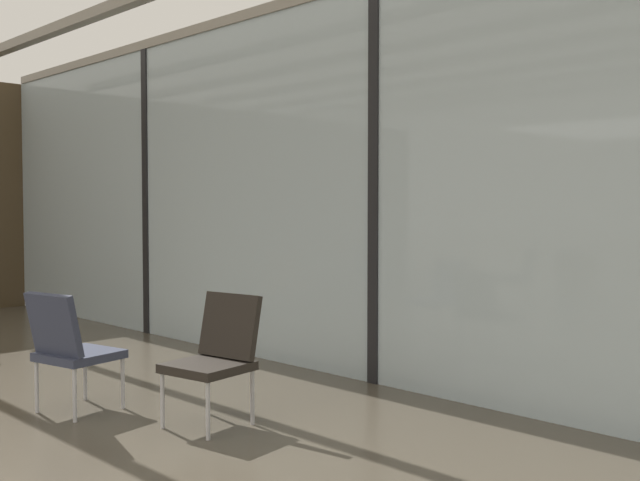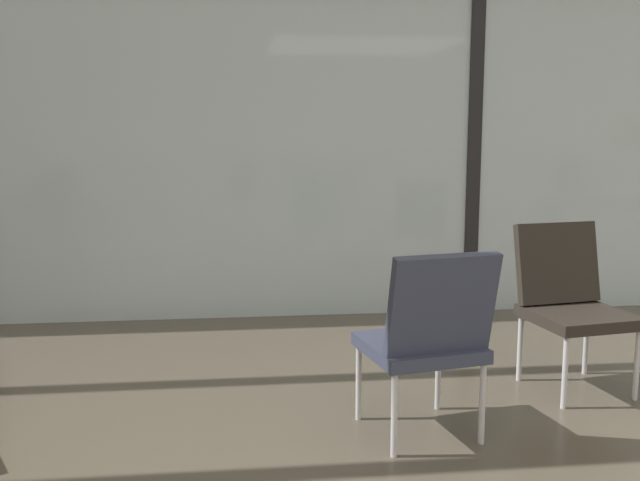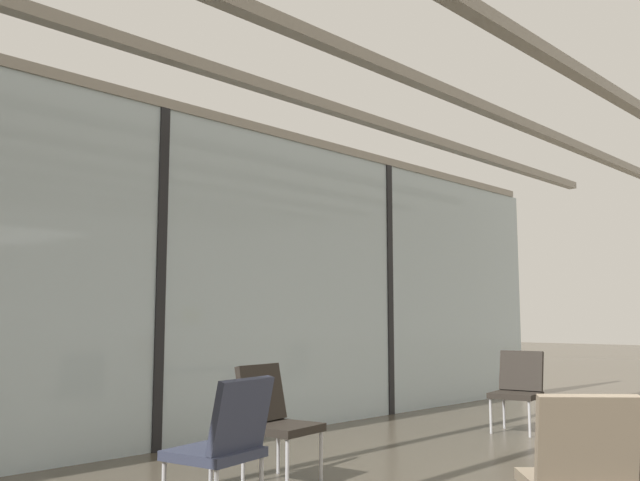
{
  "view_description": "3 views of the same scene",
  "coord_description": "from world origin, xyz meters",
  "views": [
    {
      "loc": [
        4.02,
        0.55,
        1.46
      ],
      "look_at": [
        -1.43,
        5.96,
        1.12
      ],
      "focal_mm": 41.57,
      "sensor_mm": 36.0,
      "label": 1
    },
    {
      "loc": [
        -1.75,
        -0.06,
        1.39
      ],
      "look_at": [
        -1.37,
        3.24,
        0.87
      ],
      "focal_mm": 40.76,
      "sensor_mm": 36.0,
      "label": 2
    },
    {
      "loc": [
        -3.57,
        -0.45,
        1.23
      ],
      "look_at": [
        -1.48,
        1.59,
        1.56
      ],
      "focal_mm": 38.18,
      "sensor_mm": 36.0,
      "label": 3
    }
  ],
  "objects": [
    {
      "name": "glass_curtain_wall",
      "position": [
        0.0,
        5.2,
        1.64
      ],
      "size": [
        14.0,
        0.08,
        3.28
      ],
      "primitive_type": "cube",
      "color": "silver",
      "rests_on": "ground"
    },
    {
      "name": "window_mullion_1",
      "position": [
        0.0,
        5.2,
        1.64
      ],
      "size": [
        0.1,
        0.12,
        3.28
      ],
      "primitive_type": "cube",
      "color": "black",
      "rests_on": "ground"
    },
    {
      "name": "window_mullion_2",
      "position": [
        3.5,
        5.2,
        1.64
      ],
      "size": [
        0.1,
        0.12,
        3.28
      ],
      "primitive_type": "cube",
      "color": "black",
      "rests_on": "ground"
    },
    {
      "name": "lounge_chair_0",
      "position": [
        -0.21,
        1.04,
        0.49
      ],
      "size": [
        0.71,
        0.71,
        0.87
      ],
      "rotation": [
        0.0,
        0.0,
        2.31
      ],
      "color": "#7F705B",
      "rests_on": "ground"
    },
    {
      "name": "lounge_chair_3",
      "position": [
        3.42,
        3.31,
        0.49
      ],
      "size": [
        0.6,
        0.56,
        0.87
      ],
      "rotation": [
        0.0,
        0.0,
        4.89
      ],
      "color": "#28231E",
      "rests_on": "ground"
    },
    {
      "name": "lounge_chair_4",
      "position": [
        0.01,
        3.54,
        0.49
      ],
      "size": [
        0.56,
        0.59,
        0.87
      ],
      "rotation": [
        0.0,
        0.0,
        0.16
      ],
      "color": "#28231E",
      "rests_on": "ground"
    },
    {
      "name": "lounge_chair_6",
      "position": [
        -0.92,
        2.95,
        0.49
      ],
      "size": [
        0.57,
        0.61,
        0.87
      ],
      "rotation": [
        0.0,
        0.0,
        3.34
      ],
      "color": "#33384C",
      "rests_on": "ground"
    }
  ]
}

